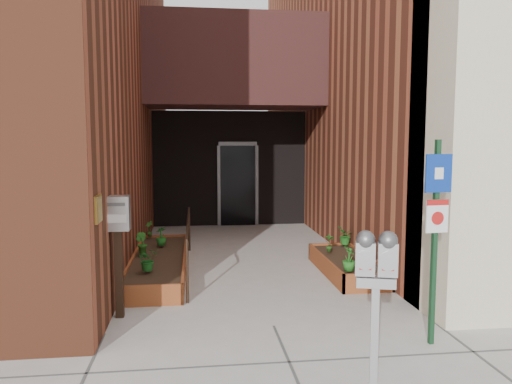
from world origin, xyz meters
name	(u,v)px	position (x,y,z in m)	size (l,w,h in m)	color
ground	(274,326)	(0.00, 0.00, 0.00)	(80.00, 80.00, 0.00)	#9E9991
architecture	(223,29)	(-0.18, 6.89, 4.98)	(20.00, 14.60, 10.00)	brown
planter_left	(159,264)	(-1.55, 2.70, 0.13)	(0.90, 3.60, 0.30)	maroon
planter_right	(347,266)	(1.60, 2.20, 0.13)	(0.80, 2.20, 0.30)	maroon
handrail	(188,229)	(-1.05, 2.65, 0.75)	(0.04, 3.34, 0.90)	black
parking_meter	(376,272)	(0.53, -1.95, 1.18)	(0.35, 0.21, 1.52)	#A6A6A9
sign_post	(436,220)	(1.65, -0.74, 1.39)	(0.31, 0.08, 2.26)	#14391F
payment_dropbox	(118,230)	(-1.90, 0.56, 1.12)	(0.31, 0.24, 1.56)	black
shrub_left_a	(148,259)	(-1.64, 1.68, 0.47)	(0.30, 0.30, 0.34)	#1A5B1B
shrub_left_b	(141,243)	(-1.85, 2.80, 0.49)	(0.21, 0.21, 0.37)	#25611B
shrub_left_c	(161,236)	(-1.56, 3.48, 0.47)	(0.19, 0.19, 0.34)	#1C621C
shrub_left_d	(149,229)	(-1.85, 4.30, 0.47)	(0.17, 0.17, 0.33)	#265418
shrub_right_a	(349,259)	(1.35, 1.30, 0.48)	(0.20, 0.20, 0.37)	#1F5C1A
shrub_right_b	(329,243)	(1.39, 2.56, 0.46)	(0.17, 0.17, 0.32)	#234E16
shrub_right_c	(345,236)	(1.85, 3.10, 0.47)	(0.31, 0.31, 0.34)	#1D5E1B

